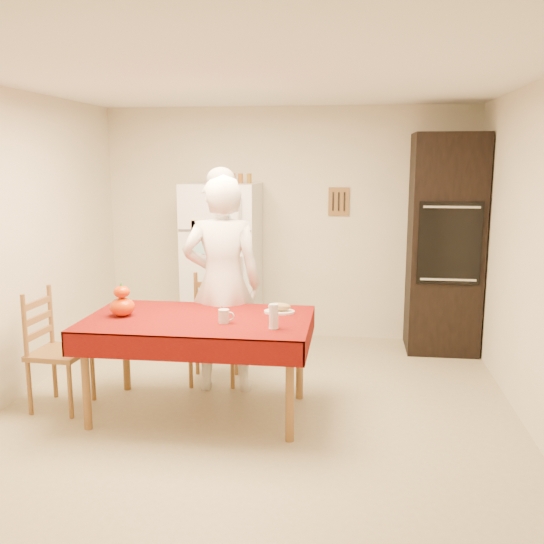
% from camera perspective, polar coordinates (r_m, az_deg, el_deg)
% --- Properties ---
extents(floor, '(4.50, 4.50, 0.00)m').
position_cam_1_polar(floor, '(4.77, -1.59, -13.46)').
color(floor, tan).
rests_on(floor, ground).
extents(room_shell, '(4.02, 4.52, 2.51)m').
position_cam_1_polar(room_shell, '(4.37, -1.69, 6.37)').
color(room_shell, beige).
rests_on(room_shell, ground).
extents(refrigerator, '(0.75, 0.74, 1.70)m').
position_cam_1_polar(refrigerator, '(6.42, -4.67, 0.72)').
color(refrigerator, white).
rests_on(refrigerator, floor).
extents(oven_cabinet, '(0.70, 0.62, 2.20)m').
position_cam_1_polar(oven_cabinet, '(6.35, 15.95, 2.53)').
color(oven_cabinet, black).
rests_on(oven_cabinet, floor).
extents(dining_table, '(1.70, 1.00, 0.76)m').
position_cam_1_polar(dining_table, '(4.64, -6.94, -5.12)').
color(dining_table, brown).
rests_on(dining_table, floor).
extents(chair_far, '(0.45, 0.44, 0.95)m').
position_cam_1_polar(chair_far, '(5.40, -5.42, -4.88)').
color(chair_far, brown).
rests_on(chair_far, floor).
extents(chair_left, '(0.42, 0.44, 0.95)m').
position_cam_1_polar(chair_left, '(5.08, -19.98, -6.49)').
color(chair_left, brown).
rests_on(chair_left, floor).
extents(seated_woman, '(0.72, 0.52, 1.82)m').
position_cam_1_polar(seated_woman, '(5.07, -4.69, -1.19)').
color(seated_woman, white).
rests_on(seated_woman, floor).
extents(coffee_mug, '(0.08, 0.08, 0.10)m').
position_cam_1_polar(coffee_mug, '(4.45, -4.56, -4.16)').
color(coffee_mug, silver).
rests_on(coffee_mug, dining_table).
extents(pumpkin_lower, '(0.19, 0.19, 0.14)m').
position_cam_1_polar(pumpkin_lower, '(4.77, -13.91, -3.20)').
color(pumpkin_lower, '#E54005').
rests_on(pumpkin_lower, dining_table).
extents(pumpkin_upper, '(0.12, 0.12, 0.09)m').
position_cam_1_polar(pumpkin_upper, '(4.74, -13.97, -1.82)').
color(pumpkin_upper, '#E53805').
rests_on(pumpkin_upper, pumpkin_lower).
extents(wine_glass, '(0.07, 0.07, 0.18)m').
position_cam_1_polar(wine_glass, '(4.28, 0.16, -4.19)').
color(wine_glass, white).
rests_on(wine_glass, dining_table).
extents(bread_plate, '(0.24, 0.24, 0.02)m').
position_cam_1_polar(bread_plate, '(4.73, 0.70, -3.77)').
color(bread_plate, white).
rests_on(bread_plate, dining_table).
extents(bread_loaf, '(0.18, 0.10, 0.06)m').
position_cam_1_polar(bread_loaf, '(4.72, 0.70, -3.29)').
color(bread_loaf, tan).
rests_on(bread_loaf, bread_plate).
extents(spice_jar_left, '(0.05, 0.05, 0.10)m').
position_cam_1_polar(spice_jar_left, '(6.36, -3.69, 8.79)').
color(spice_jar_left, '#98531B').
rests_on(spice_jar_left, refrigerator).
extents(spice_jar_mid, '(0.05, 0.05, 0.10)m').
position_cam_1_polar(spice_jar_mid, '(6.34, -2.97, 8.80)').
color(spice_jar_mid, brown).
rests_on(spice_jar_mid, refrigerator).
extents(spice_jar_right, '(0.05, 0.05, 0.10)m').
position_cam_1_polar(spice_jar_right, '(6.33, -2.16, 8.80)').
color(spice_jar_right, brown).
rests_on(spice_jar_right, refrigerator).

